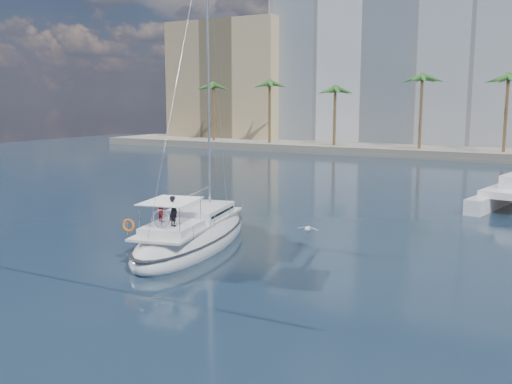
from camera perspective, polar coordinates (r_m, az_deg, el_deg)
The scene contains 8 objects.
ground at distance 28.87m, azimuth -1.09°, elevation -6.74°, with size 160.00×160.00×0.00m, color black.
quay at distance 86.46m, azimuth 19.68°, elevation 3.78°, with size 120.00×14.00×1.20m, color gray.
building_modern at distance 100.61m, azimuth 14.36°, elevation 12.35°, with size 42.00×16.00×28.00m, color white.
building_tan_left at distance 108.59m, azimuth -2.04°, elevation 10.79°, with size 22.00×14.00×22.00m, color tan.
palm_left at distance 94.17m, azimuth -1.62°, elevation 10.60°, with size 3.60×3.60×12.30m.
palm_centre at distance 82.24m, azimuth 19.58°, elevation 10.29°, with size 3.60×3.60×12.30m.
main_sloop at distance 31.55m, azimuth -6.33°, elevation -4.39°, with size 6.56×13.06×18.54m.
seagull at distance 30.74m, azimuth 5.25°, elevation -3.66°, with size 1.23×0.53×0.23m.
Camera 1 is at (13.95, -24.01, 7.91)m, focal length 40.00 mm.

